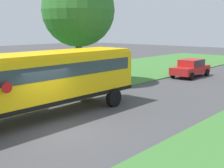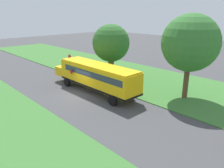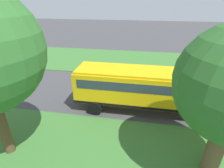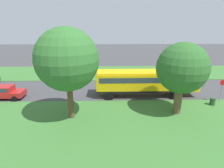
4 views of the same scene
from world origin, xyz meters
TOP-DOWN VIEW (x-y plane):
  - ground_plane at (0.00, 0.00)m, footprint 120.00×120.00m
  - grass_far_side at (9.00, 0.00)m, footprint 10.00×80.00m
  - school_bus at (-2.30, 0.58)m, footprint 2.85×12.42m

SIDE VIEW (x-z plane):
  - ground_plane at x=0.00m, z-range 0.00..0.00m
  - grass_far_side at x=9.00m, z-range 0.00..0.07m
  - school_bus at x=-2.30m, z-range 0.34..3.50m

